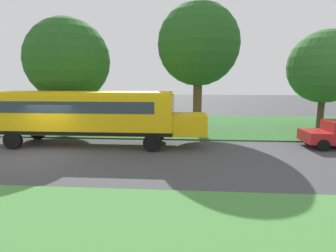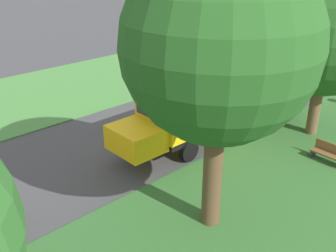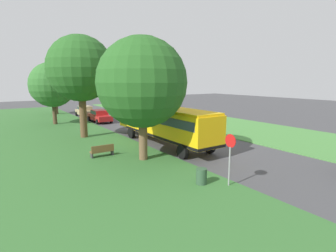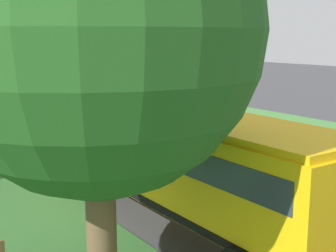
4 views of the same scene
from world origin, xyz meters
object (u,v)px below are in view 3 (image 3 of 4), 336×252
(car_tan_middle, at_px, (85,111))
(trash_bin, at_px, (201,177))
(oak_tree_beside_bus, at_px, (144,82))
(school_bus, at_px, (166,122))
(oak_tree_across_road, at_px, (54,83))
(park_bench, at_px, (102,151))
(oak_tree_roadside_mid, at_px, (81,68))
(oak_tree_far_end, at_px, (51,86))
(car_red_nearest, at_px, (100,115))
(stop_sign, at_px, (230,154))

(car_tan_middle, relative_size, trash_bin, 4.89)
(oak_tree_beside_bus, height_order, trash_bin, oak_tree_beside_bus)
(school_bus, height_order, car_tan_middle, school_bus)
(oak_tree_across_road, relative_size, park_bench, 4.68)
(oak_tree_roadside_mid, xyz_separation_m, oak_tree_across_road, (1.28, 19.54, -1.59))
(car_tan_middle, bearing_deg, oak_tree_across_road, 121.60)
(oak_tree_far_end, bearing_deg, oak_tree_roadside_mid, -84.18)
(oak_tree_roadside_mid, bearing_deg, trash_bin, -83.87)
(car_red_nearest, bearing_deg, oak_tree_far_end, 167.48)
(oak_tree_roadside_mid, bearing_deg, stop_sign, -80.48)
(oak_tree_roadside_mid, relative_size, trash_bin, 10.39)
(car_red_nearest, distance_m, trash_bin, 23.07)
(park_bench, bearing_deg, car_red_nearest, 70.80)
(car_tan_middle, xyz_separation_m, oak_tree_beside_bus, (-3.09, -23.60, 4.39))
(car_red_nearest, distance_m, park_bench, 16.18)
(park_bench, height_order, trash_bin, park_bench)
(oak_tree_far_end, distance_m, stop_sign, 25.43)
(car_red_nearest, height_order, park_bench, car_red_nearest)
(oak_tree_beside_bus, bearing_deg, oak_tree_across_road, 90.06)
(oak_tree_beside_bus, distance_m, oak_tree_far_end, 18.76)
(oak_tree_beside_bus, height_order, oak_tree_far_end, oak_tree_beside_bus)
(car_red_nearest, distance_m, oak_tree_across_road, 12.33)
(oak_tree_beside_bus, bearing_deg, park_bench, 136.09)
(oak_tree_across_road, bearing_deg, school_bus, -82.26)
(oak_tree_roadside_mid, distance_m, trash_bin, 15.86)
(car_red_nearest, distance_m, car_tan_middle, 6.18)
(oak_tree_beside_bus, relative_size, oak_tree_far_end, 1.10)
(school_bus, xyz_separation_m, oak_tree_beside_bus, (-3.50, -2.70, 3.35))
(oak_tree_roadside_mid, bearing_deg, park_bench, -97.45)
(oak_tree_far_end, xyz_separation_m, trash_bin, (2.53, -24.08, -4.25))
(oak_tree_far_end, bearing_deg, park_bench, -89.82)
(school_bus, relative_size, oak_tree_beside_bus, 1.52)
(car_red_nearest, relative_size, car_tan_middle, 1.00)
(school_bus, height_order, park_bench, school_bus)
(oak_tree_across_road, distance_m, stop_sign, 35.22)
(oak_tree_roadside_mid, xyz_separation_m, trash_bin, (1.57, -14.61, -5.97))
(oak_tree_across_road, distance_m, park_bench, 26.97)
(oak_tree_far_end, distance_m, oak_tree_across_road, 10.31)
(car_tan_middle, height_order, oak_tree_roadside_mid, oak_tree_roadside_mid)
(stop_sign, bearing_deg, oak_tree_across_road, 92.16)
(school_bus, xyz_separation_m, oak_tree_across_road, (-3.53, 25.97, 2.91))
(school_bus, distance_m, stop_sign, 9.36)
(car_red_nearest, distance_m, oak_tree_beside_bus, 18.23)
(car_tan_middle, xyz_separation_m, trash_bin, (-2.84, -29.07, -0.43))
(car_tan_middle, bearing_deg, oak_tree_beside_bus, -97.45)
(oak_tree_far_end, xyz_separation_m, oak_tree_across_road, (2.25, 10.06, 0.13))
(oak_tree_roadside_mid, bearing_deg, car_tan_middle, 73.07)
(oak_tree_beside_bus, xyz_separation_m, park_bench, (-2.23, 2.15, -4.80))
(car_red_nearest, bearing_deg, stop_sign, -94.32)
(stop_sign, xyz_separation_m, park_bench, (-3.52, 8.54, -1.26))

